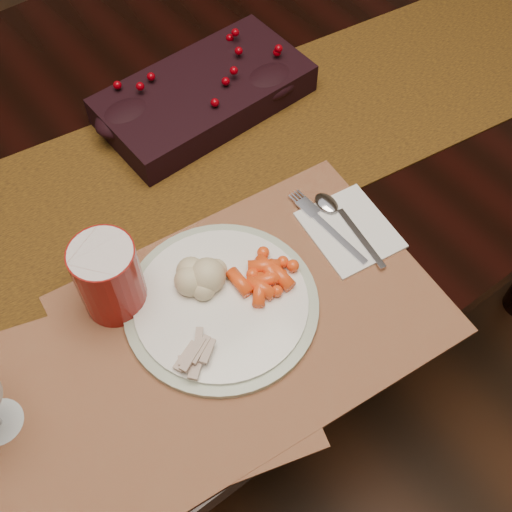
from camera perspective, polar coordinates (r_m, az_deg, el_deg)
floor at (r=1.69m, az=-6.53°, el=-8.91°), size 5.00×5.00×0.00m
dining_table at (r=1.36m, az=-8.03°, el=-2.36°), size 1.80×1.00×0.75m
table_runner at (r=1.04m, az=-6.39°, el=7.52°), size 1.66×0.54×0.00m
centerpiece at (r=1.11m, az=-4.65°, el=14.43°), size 0.36×0.19×0.07m
placemat_main at (r=0.88m, az=-0.09°, el=-5.22°), size 0.52×0.40×0.00m
placemat_second at (r=0.85m, az=-10.62°, el=-11.92°), size 0.48×0.40×0.00m
dinner_plate at (r=0.88m, az=-3.11°, el=-4.27°), size 0.30×0.30×0.01m
baby_carrots at (r=0.87m, az=0.35°, el=-3.60°), size 0.10×0.09×0.02m
mashed_potatoes at (r=0.87m, az=-4.95°, el=-1.52°), size 0.10×0.09×0.05m
turkey_shreds at (r=0.83m, az=-5.19°, el=-8.76°), size 0.08×0.07×0.01m
napkin at (r=0.96m, az=8.34°, el=2.31°), size 0.13×0.15×0.00m
fork at (r=0.96m, az=6.68°, el=2.30°), size 0.03×0.14×0.00m
spoon at (r=0.96m, az=8.35°, el=2.57°), size 0.05×0.15×0.00m
red_cup at (r=0.86m, az=-12.93°, el=-1.89°), size 0.10×0.10×0.12m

